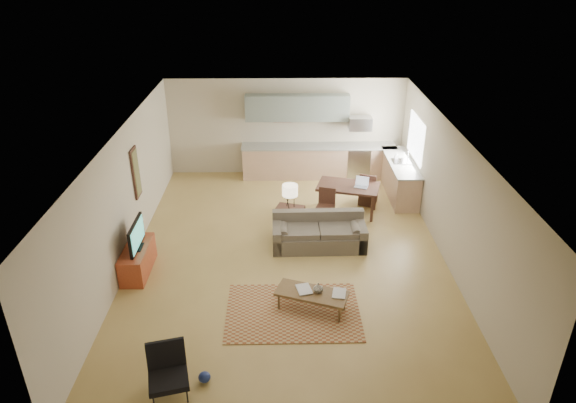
{
  "coord_description": "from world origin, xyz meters",
  "views": [
    {
      "loc": [
        -0.12,
        -9.11,
        5.88
      ],
      "look_at": [
        0.0,
        0.3,
        1.15
      ],
      "focal_mm": 32.0,
      "sensor_mm": 36.0,
      "label": 1
    }
  ],
  "objects_px": {
    "coffee_table": "(312,301)",
    "tv_credenza": "(138,260)",
    "sofa": "(319,232)",
    "armchair": "(168,374)",
    "dining_table": "(348,199)",
    "console_table": "(290,221)"
  },
  "relations": [
    {
      "from": "coffee_table",
      "to": "armchair",
      "type": "distance_m",
      "value": 2.88
    },
    {
      "from": "coffee_table",
      "to": "tv_credenza",
      "type": "xyz_separation_m",
      "value": [
        -3.39,
        1.25,
        0.09
      ]
    },
    {
      "from": "armchair",
      "to": "tv_credenza",
      "type": "bearing_deg",
      "value": 97.25
    },
    {
      "from": "coffee_table",
      "to": "armchair",
      "type": "relative_size",
      "value": 1.71
    },
    {
      "from": "tv_credenza",
      "to": "console_table",
      "type": "bearing_deg",
      "value": 24.72
    },
    {
      "from": "sofa",
      "to": "armchair",
      "type": "height_order",
      "value": "armchair"
    },
    {
      "from": "armchair",
      "to": "sofa",
      "type": "bearing_deg",
      "value": 44.9
    },
    {
      "from": "coffee_table",
      "to": "sofa",
      "type": "bearing_deg",
      "value": 102.58
    },
    {
      "from": "armchair",
      "to": "dining_table",
      "type": "relative_size",
      "value": 0.52
    },
    {
      "from": "sofa",
      "to": "armchair",
      "type": "xyz_separation_m",
      "value": [
        -2.44,
        -4.05,
        0.01
      ]
    },
    {
      "from": "sofa",
      "to": "coffee_table",
      "type": "bearing_deg",
      "value": -98.49
    },
    {
      "from": "sofa",
      "to": "dining_table",
      "type": "xyz_separation_m",
      "value": [
        0.8,
        1.57,
        0.0
      ]
    },
    {
      "from": "tv_credenza",
      "to": "console_table",
      "type": "height_order",
      "value": "console_table"
    },
    {
      "from": "coffee_table",
      "to": "tv_credenza",
      "type": "height_order",
      "value": "tv_credenza"
    },
    {
      "from": "armchair",
      "to": "dining_table",
      "type": "xyz_separation_m",
      "value": [
        3.23,
        5.62,
        -0.01
      ]
    },
    {
      "from": "dining_table",
      "to": "armchair",
      "type": "bearing_deg",
      "value": -104.53
    },
    {
      "from": "armchair",
      "to": "console_table",
      "type": "xyz_separation_m",
      "value": [
        1.82,
        4.55,
        -0.02
      ]
    },
    {
      "from": "sofa",
      "to": "tv_credenza",
      "type": "height_order",
      "value": "sofa"
    },
    {
      "from": "console_table",
      "to": "dining_table",
      "type": "xyz_separation_m",
      "value": [
        1.41,
        1.07,
        0.02
      ]
    },
    {
      "from": "armchair",
      "to": "tv_credenza",
      "type": "height_order",
      "value": "armchair"
    },
    {
      "from": "tv_credenza",
      "to": "console_table",
      "type": "xyz_separation_m",
      "value": [
        3.05,
        1.4,
        0.07
      ]
    },
    {
      "from": "sofa",
      "to": "dining_table",
      "type": "bearing_deg",
      "value": 61.78
    }
  ]
}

